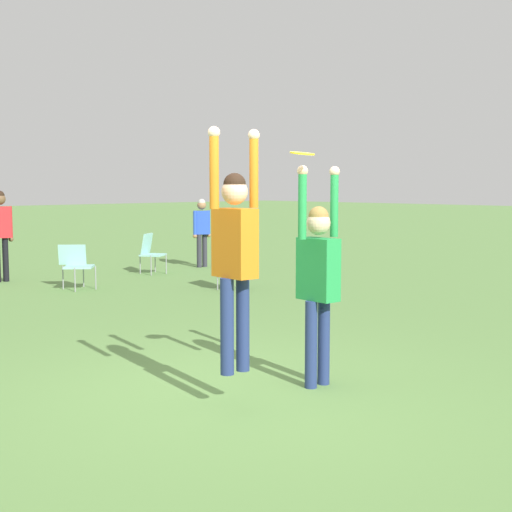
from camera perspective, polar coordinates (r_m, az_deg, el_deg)
The scene contains 9 objects.
ground_plane at distance 6.85m, azimuth -1.67°, elevation -11.05°, with size 120.00×120.00×0.00m, color #608C47.
person_jumping at distance 6.21m, azimuth -1.71°, elevation 0.94°, with size 0.57×0.43×2.15m.
person_defending at distance 6.94m, azimuth 4.99°, elevation -1.15°, with size 0.57×0.43×2.16m.
frisbee at distance 6.51m, azimuth 3.72°, elevation 8.19°, with size 0.23×0.23×0.04m.
camping_chair_1 at distance 13.96m, azimuth -14.18°, elevation -0.50°, with size 0.73×0.81×0.84m.
camping_chair_2 at distance 16.07m, azimuth -8.46°, elevation 0.46°, with size 0.67×0.74×0.89m.
camping_chair_3 at distance 13.46m, azimuth -2.19°, elevation -0.50°, with size 0.58×0.63×0.92m.
person_spectator_near at distance 17.16m, azimuth -4.36°, elevation 2.35°, with size 0.53×0.38×1.64m.
person_spectator_far at distance 15.38m, azimuth -19.78°, elevation 2.24°, with size 0.54×0.26×1.86m.
Camera 1 is at (-4.43, -4.84, 1.97)m, focal length 50.00 mm.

